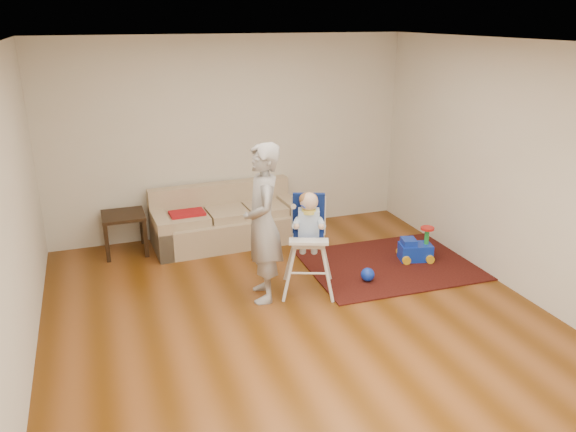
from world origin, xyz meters
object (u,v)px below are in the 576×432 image
object	(u,v)px
side_table	(125,233)
ride_on_toy	(416,243)
high_chair	(308,244)
toy_ball	(368,275)
adult	(263,224)
sofa	(227,216)

from	to	relation	value
side_table	ride_on_toy	size ratio (longest dim) A/B	1.23
high_chair	toy_ball	bearing A→B (deg)	17.63
toy_ball	ride_on_toy	bearing A→B (deg)	22.29
high_chair	adult	world-z (taller)	adult
side_table	high_chair	bearing A→B (deg)	-44.29
ride_on_toy	toy_ball	world-z (taller)	ride_on_toy
toy_ball	high_chair	xyz separation A→B (m)	(-0.73, 0.04, 0.46)
adult	side_table	bearing A→B (deg)	-133.91
sofa	side_table	world-z (taller)	sofa
sofa	ride_on_toy	xyz separation A→B (m)	(2.08, -1.38, -0.15)
toy_ball	high_chair	bearing A→B (deg)	176.62
ride_on_toy	adult	size ratio (longest dim) A/B	0.25
ride_on_toy	high_chair	size ratio (longest dim) A/B	0.37
high_chair	ride_on_toy	bearing A→B (deg)	31.93
ride_on_toy	toy_ball	distance (m)	0.92
adult	high_chair	bearing A→B (deg)	97.17
adult	sofa	bearing A→B (deg)	-170.63
adult	toy_ball	bearing A→B (deg)	96.43
sofa	toy_ball	distance (m)	2.15
sofa	side_table	bearing A→B (deg)	172.91
toy_ball	adult	world-z (taller)	adult
ride_on_toy	sofa	bearing A→B (deg)	160.55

